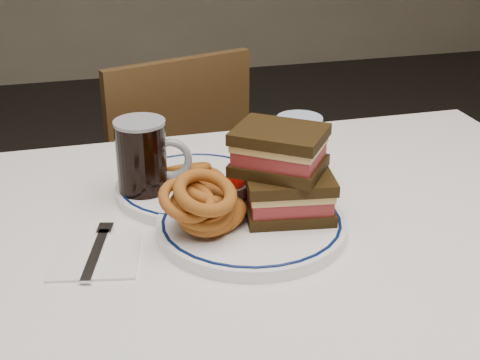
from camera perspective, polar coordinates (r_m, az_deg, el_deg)
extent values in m
cube|color=silver|center=(1.04, 0.41, -5.17)|extent=(1.26, 0.86, 0.03)
cylinder|color=#472C16|center=(1.70, 15.25, -8.12)|extent=(0.06, 0.06, 0.71)
cube|color=silver|center=(1.45, -4.05, 0.22)|extent=(1.26, 0.01, 0.17)
cube|color=#472C16|center=(1.94, -7.20, -1.52)|extent=(0.49, 0.49, 0.04)
cylinder|color=#472C16|center=(2.23, -4.89, -3.67)|extent=(0.03, 0.03, 0.38)
cylinder|color=#472C16|center=(1.98, -0.35, -7.65)|extent=(0.03, 0.03, 0.38)
cylinder|color=#472C16|center=(2.12, -12.96, -5.91)|extent=(0.03, 0.03, 0.38)
cylinder|color=#472C16|center=(1.85, -9.32, -10.52)|extent=(0.03, 0.03, 0.38)
cube|color=#472C16|center=(1.69, -5.04, 3.23)|extent=(0.38, 0.14, 0.43)
cylinder|color=white|center=(1.03, 0.98, -3.91)|extent=(0.29, 0.29, 0.02)
torus|color=#091849|center=(1.03, 0.98, -3.43)|extent=(0.28, 0.28, 0.01)
cube|color=black|center=(1.04, 4.11, -2.50)|extent=(0.15, 0.12, 0.02)
cube|color=#A83134|center=(1.03, 4.14, -1.52)|extent=(0.14, 0.11, 0.02)
cube|color=#DAB161|center=(1.03, 4.17, -0.69)|extent=(0.14, 0.12, 0.01)
cube|color=black|center=(1.02, 4.20, 0.04)|extent=(0.15, 0.12, 0.02)
cube|color=black|center=(1.02, 3.34, 1.25)|extent=(0.17, 0.16, 0.02)
cube|color=#A83134|center=(1.02, 3.37, 2.28)|extent=(0.16, 0.15, 0.02)
cube|color=#DAB161|center=(1.01, 3.39, 3.15)|extent=(0.16, 0.16, 0.01)
cube|color=black|center=(1.00, 3.42, 3.91)|extent=(0.17, 0.16, 0.02)
torus|color=brown|center=(1.02, -1.74, -3.13)|extent=(0.09, 0.09, 0.06)
torus|color=brown|center=(0.99, -2.99, -3.31)|extent=(0.08, 0.08, 0.03)
torus|color=brown|center=(1.00, -3.84, -2.43)|extent=(0.08, 0.08, 0.06)
torus|color=brown|center=(0.98, -3.27, -2.34)|extent=(0.10, 0.10, 0.05)
torus|color=brown|center=(1.01, -3.04, -0.98)|extent=(0.09, 0.08, 0.05)
torus|color=brown|center=(0.96, -4.54, -1.70)|extent=(0.09, 0.09, 0.06)
torus|color=brown|center=(0.95, -2.99, -1.06)|extent=(0.10, 0.10, 0.06)
cylinder|color=silver|center=(1.07, -0.91, -1.14)|extent=(0.06, 0.06, 0.03)
cylinder|color=#820502|center=(1.07, -0.92, -0.57)|extent=(0.05, 0.05, 0.01)
cylinder|color=black|center=(1.12, -8.38, 1.56)|extent=(0.08, 0.08, 0.14)
cylinder|color=#8F949C|center=(1.09, -8.60, 4.88)|extent=(0.08, 0.08, 0.01)
torus|color=#8F949C|center=(1.11, -5.94, 1.80)|extent=(0.07, 0.03, 0.07)
cylinder|color=#A9BFDA|center=(1.17, 5.00, 2.47)|extent=(0.08, 0.08, 0.12)
cylinder|color=white|center=(1.16, -3.96, -0.64)|extent=(0.27, 0.27, 0.02)
torus|color=#091849|center=(1.15, -3.97, -0.24)|extent=(0.25, 0.25, 0.00)
torus|color=brown|center=(1.14, -3.06, 0.01)|extent=(0.08, 0.08, 0.03)
torus|color=brown|center=(1.16, -4.50, 0.92)|extent=(0.09, 0.08, 0.05)
cube|color=white|center=(0.99, -12.22, -6.42)|extent=(0.14, 0.14, 0.00)
cube|color=silver|center=(0.99, -12.24, -6.22)|extent=(0.05, 0.14, 0.00)
cube|color=silver|center=(1.05, -11.44, -4.09)|extent=(0.03, 0.04, 0.00)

